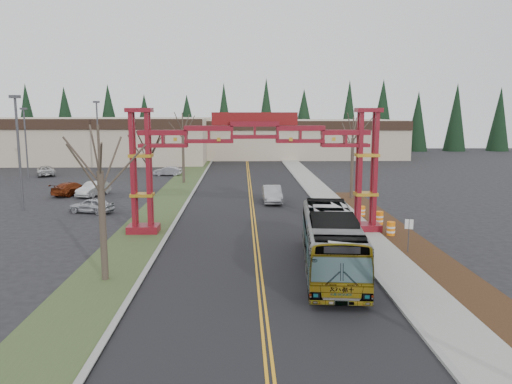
{
  "coord_description": "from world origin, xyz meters",
  "views": [
    {
      "loc": [
        -0.9,
        -17.14,
        8.67
      ],
      "look_at": [
        0.01,
        14.87,
        3.47
      ],
      "focal_mm": 35.0,
      "sensor_mm": 36.0,
      "label": 1
    }
  ],
  "objects_px": {
    "bare_tree_median_near": "(100,172)",
    "bare_tree_median_mid": "(148,154)",
    "parked_car_mid_a": "(72,188)",
    "parked_car_far_a": "(168,171)",
    "light_pole_mid": "(26,139)",
    "street_sign": "(409,229)",
    "barrel_south": "(391,229)",
    "parked_car_far_b": "(46,171)",
    "parked_car_near_b": "(93,189)",
    "gateway_arch": "(255,150)",
    "light_pole_far": "(98,131)",
    "barrel_mid": "(379,219)",
    "silver_sedan": "(272,194)",
    "barrel_north": "(362,212)",
    "retail_building_east": "(298,138)",
    "bare_tree_right_far": "(353,139)",
    "parked_car_near_a": "(92,205)",
    "bare_tree_median_far": "(183,131)",
    "transit_bus": "(331,242)",
    "retail_building_west": "(77,139)",
    "light_pole_near": "(18,144)"
  },
  "relations": [
    {
      "from": "street_sign",
      "to": "barrel_south",
      "type": "relative_size",
      "value": 2.03
    },
    {
      "from": "parked_car_far_b",
      "to": "barrel_north",
      "type": "relative_size",
      "value": 5.06
    },
    {
      "from": "bare_tree_median_far",
      "to": "transit_bus",
      "type": "bearing_deg",
      "value": -70.75
    },
    {
      "from": "parked_car_near_b",
      "to": "bare_tree_median_mid",
      "type": "bearing_deg",
      "value": -42.54
    },
    {
      "from": "bare_tree_median_near",
      "to": "light_pole_far",
      "type": "distance_m",
      "value": 50.06
    },
    {
      "from": "bare_tree_right_far",
      "to": "parked_car_near_a",
      "type": "bearing_deg",
      "value": -165.38
    },
    {
      "from": "parked_car_far_a",
      "to": "light_pole_far",
      "type": "distance_m",
      "value": 13.06
    },
    {
      "from": "parked_car_near_b",
      "to": "street_sign",
      "type": "height_order",
      "value": "street_sign"
    },
    {
      "from": "silver_sedan",
      "to": "street_sign",
      "type": "height_order",
      "value": "street_sign"
    },
    {
      "from": "gateway_arch",
      "to": "retail_building_west",
      "type": "height_order",
      "value": "gateway_arch"
    },
    {
      "from": "bare_tree_median_near",
      "to": "gateway_arch",
      "type": "bearing_deg",
      "value": 51.85
    },
    {
      "from": "parked_car_mid_a",
      "to": "parked_car_far_a",
      "type": "xyz_separation_m",
      "value": [
        7.71,
        15.75,
        -0.06
      ]
    },
    {
      "from": "barrel_south",
      "to": "parked_car_far_b",
      "type": "bearing_deg",
      "value": 136.96
    },
    {
      "from": "bare_tree_median_mid",
      "to": "light_pole_near",
      "type": "xyz_separation_m",
      "value": [
        -12.43,
        6.38,
        0.33
      ]
    },
    {
      "from": "bare_tree_median_near",
      "to": "barrel_south",
      "type": "xyz_separation_m",
      "value": [
        17.47,
        8.63,
        -5.14
      ]
    },
    {
      "from": "parked_car_near_a",
      "to": "parked_car_near_b",
      "type": "distance_m",
      "value": 9.14
    },
    {
      "from": "gateway_arch",
      "to": "parked_car_mid_a",
      "type": "relative_size",
      "value": 3.83
    },
    {
      "from": "bare_tree_right_far",
      "to": "light_pole_mid",
      "type": "distance_m",
      "value": 40.69
    },
    {
      "from": "retail_building_west",
      "to": "silver_sedan",
      "type": "relative_size",
      "value": 9.52
    },
    {
      "from": "bare_tree_median_mid",
      "to": "barrel_south",
      "type": "height_order",
      "value": "bare_tree_median_mid"
    },
    {
      "from": "bare_tree_median_far",
      "to": "light_pole_far",
      "type": "height_order",
      "value": "light_pole_far"
    },
    {
      "from": "bare_tree_median_near",
      "to": "bare_tree_median_mid",
      "type": "relative_size",
      "value": 1.04
    },
    {
      "from": "retail_building_west",
      "to": "parked_car_near_a",
      "type": "relative_size",
      "value": 11.94
    },
    {
      "from": "light_pole_mid",
      "to": "barrel_north",
      "type": "distance_m",
      "value": 43.99
    },
    {
      "from": "barrel_south",
      "to": "barrel_mid",
      "type": "bearing_deg",
      "value": 87.65
    },
    {
      "from": "parked_car_far_b",
      "to": "light_pole_far",
      "type": "relative_size",
      "value": 0.48
    },
    {
      "from": "silver_sedan",
      "to": "bare_tree_median_far",
      "type": "xyz_separation_m",
      "value": [
        -9.98,
        13.29,
        5.54
      ]
    },
    {
      "from": "bare_tree_median_far",
      "to": "silver_sedan",
      "type": "bearing_deg",
      "value": -53.09
    },
    {
      "from": "silver_sedan",
      "to": "light_pole_far",
      "type": "xyz_separation_m",
      "value": [
        -23.7,
        25.98,
        5.06
      ]
    },
    {
      "from": "barrel_south",
      "to": "barrel_north",
      "type": "xyz_separation_m",
      "value": [
        -0.48,
        6.45,
        -0.06
      ]
    },
    {
      "from": "parked_car_near_a",
      "to": "retail_building_east",
      "type": "bearing_deg",
      "value": 173.6
    },
    {
      "from": "bare_tree_right_far",
      "to": "street_sign",
      "type": "relative_size",
      "value": 3.76
    },
    {
      "from": "barrel_north",
      "to": "retail_building_west",
      "type": "bearing_deg",
      "value": 128.47
    },
    {
      "from": "barrel_north",
      "to": "bare_tree_right_far",
      "type": "bearing_deg",
      "value": 83.43
    },
    {
      "from": "parked_car_near_a",
      "to": "bare_tree_median_mid",
      "type": "relative_size",
      "value": 0.5
    },
    {
      "from": "parked_car_near_a",
      "to": "barrel_south",
      "type": "bearing_deg",
      "value": 86.19
    },
    {
      "from": "parked_car_far_b",
      "to": "street_sign",
      "type": "bearing_deg",
      "value": 110.85
    },
    {
      "from": "parked_car_near_b",
      "to": "barrel_south",
      "type": "distance_m",
      "value": 31.3
    },
    {
      "from": "light_pole_near",
      "to": "barrel_south",
      "type": "height_order",
      "value": "light_pole_near"
    },
    {
      "from": "retail_building_east",
      "to": "light_pole_near",
      "type": "distance_m",
      "value": 61.07
    },
    {
      "from": "retail_building_east",
      "to": "parked_car_far_a",
      "type": "relative_size",
      "value": 9.97
    },
    {
      "from": "light_pole_mid",
      "to": "street_sign",
      "type": "distance_m",
      "value": 50.6
    },
    {
      "from": "bare_tree_median_mid",
      "to": "barrel_mid",
      "type": "bearing_deg",
      "value": -2.44
    },
    {
      "from": "light_pole_mid",
      "to": "retail_building_east",
      "type": "bearing_deg",
      "value": 41.58
    },
    {
      "from": "transit_bus",
      "to": "bare_tree_median_far",
      "type": "bearing_deg",
      "value": 114.77
    },
    {
      "from": "light_pole_mid",
      "to": "street_sign",
      "type": "bearing_deg",
      "value": -42.45
    },
    {
      "from": "silver_sedan",
      "to": "barrel_north",
      "type": "distance_m",
      "value": 9.97
    },
    {
      "from": "silver_sedan",
      "to": "parked_car_near_a",
      "type": "distance_m",
      "value": 16.49
    },
    {
      "from": "light_pole_mid",
      "to": "barrel_mid",
      "type": "xyz_separation_m",
      "value": [
        37.57,
        -26.35,
        -4.72
      ]
    },
    {
      "from": "retail_building_west",
      "to": "transit_bus",
      "type": "relative_size",
      "value": 3.9
    }
  ]
}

